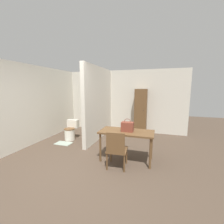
{
  "coord_description": "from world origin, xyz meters",
  "views": [
    {
      "loc": [
        1.62,
        -2.54,
        1.77
      ],
      "look_at": [
        0.28,
        1.66,
        1.07
      ],
      "focal_mm": 24.0,
      "sensor_mm": 36.0,
      "label": 1
    }
  ],
  "objects": [
    {
      "name": "wall_left",
      "position": [
        -2.24,
        1.74,
        1.25
      ],
      "size": [
        0.12,
        4.48,
        2.5
      ],
      "color": "beige",
      "rests_on": "ground_plane"
    },
    {
      "name": "bath_mat",
      "position": [
        -1.29,
        1.4,
        0.01
      ],
      "size": [
        0.52,
        0.34,
        0.01
      ],
      "color": "#99A899",
      "rests_on": "ground_plane"
    },
    {
      "name": "wall_back",
      "position": [
        0.0,
        3.54,
        1.25
      ],
      "size": [
        5.35,
        0.12,
        2.5
      ],
      "color": "beige",
      "rests_on": "ground_plane"
    },
    {
      "name": "wooden_cabinet",
      "position": [
        0.94,
        3.26,
        0.88
      ],
      "size": [
        0.45,
        0.42,
        1.75
      ],
      "color": "brown",
      "rests_on": "ground_plane"
    },
    {
      "name": "toilet",
      "position": [
        -1.29,
        1.84,
        0.3
      ],
      "size": [
        0.39,
        0.51,
        0.67
      ],
      "color": "silver",
      "rests_on": "ground_plane"
    },
    {
      "name": "dining_table",
      "position": [
        0.89,
        0.91,
        0.66
      ],
      "size": [
        1.3,
        0.63,
        0.75
      ],
      "color": "brown",
      "rests_on": "ground_plane"
    },
    {
      "name": "handbag",
      "position": [
        0.91,
        0.89,
        0.86
      ],
      "size": [
        0.29,
        0.18,
        0.31
      ],
      "color": "brown",
      "rests_on": "dining_table"
    },
    {
      "name": "partition_wall",
      "position": [
        -0.41,
        2.31,
        1.25
      ],
      "size": [
        0.12,
        2.33,
        2.5
      ],
      "color": "beige",
      "rests_on": "ground_plane"
    },
    {
      "name": "ground_plane",
      "position": [
        0.0,
        0.0,
        0.0
      ],
      "size": [
        16.0,
        16.0,
        0.0
      ],
      "primitive_type": "plane",
      "color": "#4C3D30"
    },
    {
      "name": "wooden_chair",
      "position": [
        0.77,
        0.46,
        0.46
      ],
      "size": [
        0.48,
        0.48,
        0.86
      ],
      "rotation": [
        0.0,
        0.0,
        0.08
      ],
      "color": "brown",
      "rests_on": "ground_plane"
    }
  ]
}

